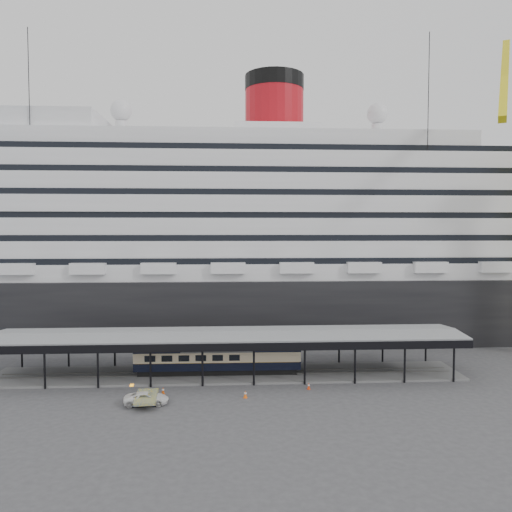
{
  "coord_description": "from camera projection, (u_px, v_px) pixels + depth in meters",
  "views": [
    {
      "loc": [
        0.08,
        -54.49,
        17.54
      ],
      "look_at": [
        3.52,
        8.0,
        14.26
      ],
      "focal_mm": 35.0,
      "sensor_mm": 36.0,
      "label": 1
    }
  ],
  "objects": [
    {
      "name": "traffic_cone_right",
      "position": [
        309.0,
        386.0,
        54.87
      ],
      "size": [
        0.44,
        0.44,
        0.75
      ],
      "rotation": [
        0.0,
        0.0,
        -0.16
      ],
      "color": "red",
      "rests_on": "ground"
    },
    {
      "name": "pullman_carriage",
      "position": [
        218.0,
        356.0,
        60.04
      ],
      "size": [
        19.81,
        2.78,
        19.44
      ],
      "rotation": [
        0.0,
        0.0,
        -0.01
      ],
      "color": "black",
      "rests_on": "ground"
    },
    {
      "name": "traffic_cone_mid",
      "position": [
        245.0,
        394.0,
        52.04
      ],
      "size": [
        0.49,
        0.49,
        0.79
      ],
      "rotation": [
        0.0,
        0.0,
        -0.24
      ],
      "color": "#F8610D",
      "rests_on": "ground"
    },
    {
      "name": "cruise_ship",
      "position": [
        228.0,
        225.0,
        86.19
      ],
      "size": [
        130.0,
        30.0,
        43.9
      ],
      "color": "black",
      "rests_on": "ground"
    },
    {
      "name": "port_truck",
      "position": [
        146.0,
        398.0,
        50.05
      ],
      "size": [
        4.54,
        2.34,
        1.23
      ],
      "primitive_type": "imported",
      "rotation": [
        0.0,
        0.0,
        1.64
      ],
      "color": "white",
      "rests_on": "ground"
    },
    {
      "name": "platform_canopy",
      "position": [
        228.0,
        356.0,
        60.1
      ],
      "size": [
        56.0,
        9.18,
        5.3
      ],
      "color": "slate",
      "rests_on": "ground"
    },
    {
      "name": "traffic_cone_left",
      "position": [
        163.0,
        390.0,
        53.25
      ],
      "size": [
        0.45,
        0.45,
        0.77
      ],
      "rotation": [
        0.0,
        0.0,
        0.14
      ],
      "color": "#D54E0B",
      "rests_on": "ground"
    },
    {
      "name": "ground",
      "position": [
        228.0,
        388.0,
        55.24
      ],
      "size": [
        200.0,
        200.0,
        0.0
      ],
      "primitive_type": "plane",
      "color": "#3D3D3F",
      "rests_on": "ground"
    }
  ]
}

